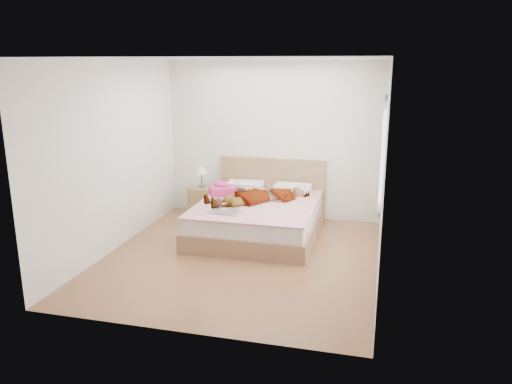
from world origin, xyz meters
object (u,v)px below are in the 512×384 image
bed (259,216)px  coffee_mug (249,202)px  woman (261,193)px  phone (237,182)px  nightstand (202,199)px  towel (222,189)px  magazine (224,212)px  plush_toy (217,203)px

bed → coffee_mug: (-0.09, -0.24, 0.28)m
woman → phone: size_ratio=19.24×
bed → nightstand: (-1.16, 0.64, 0.02)m
bed → towel: bearing=159.9°
woman → towel: (-0.68, 0.19, -0.03)m
woman → coffee_mug: size_ratio=14.19×
towel → coffee_mug: bearing=-40.4°
bed → coffee_mug: bearing=-111.1°
bed → magazine: bed is taller
magazine → nightstand: 1.58m
magazine → coffee_mug: 0.52m
nightstand → coffee_mug: bearing=-39.5°
plush_toy → nightstand: nightstand is taller
woman → plush_toy: size_ratio=7.37×
plush_toy → nightstand: bearing=120.1°
bed → plush_toy: size_ratio=8.92×
phone → woman: bearing=-77.3°
woman → coffee_mug: woman is taller
coffee_mug → nightstand: bearing=140.5°
towel → nightstand: 0.70m
phone → plush_toy: phone is taller
phone → magazine: bearing=-121.6°
phone → nightstand: nightstand is taller
magazine → plush_toy: 0.26m
magazine → plush_toy: size_ratio=2.07×
woman → nightstand: bearing=-155.0°
plush_toy → coffee_mug: bearing=31.8°
woman → plush_toy: 0.76m
towel → bed: bearing=-20.1°
woman → phone: bearing=-167.3°
woman → bed: (-0.02, -0.06, -0.35)m
bed → towel: size_ratio=4.11×
woman → bed: 0.36m
woman → bed: size_ratio=0.83×
towel → magazine: (0.32, -0.93, -0.08)m
coffee_mug → magazine: bearing=-118.6°
phone → towel: (-0.18, -0.21, -0.08)m
bed → nightstand: 1.32m
coffee_mug → phone: bearing=119.2°
phone → bed: bearing=-82.1°
bed → woman: bearing=71.9°
bed → phone: bearing=136.5°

